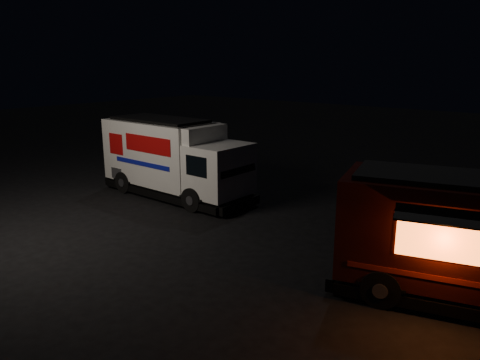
% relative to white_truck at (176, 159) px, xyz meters
% --- Properties ---
extents(ground, '(80.00, 80.00, 0.00)m').
position_rel_white_truck_xyz_m(ground, '(2.66, -2.41, -1.41)').
color(ground, black).
rests_on(ground, ground).
extents(white_truck, '(6.21, 2.13, 2.81)m').
position_rel_white_truck_xyz_m(white_truck, '(0.00, 0.00, 0.00)').
color(white_truck, silver).
rests_on(white_truck, ground).
extents(red_truck, '(6.05, 3.59, 2.65)m').
position_rel_white_truck_xyz_m(red_truck, '(10.49, -1.49, -0.08)').
color(red_truck, '#390F0A').
rests_on(red_truck, ground).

